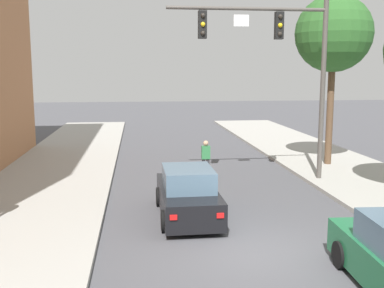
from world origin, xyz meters
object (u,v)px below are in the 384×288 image
(car_lead_black, at_px, (188,195))
(pedestrian_crossing_road, at_px, (206,157))
(traffic_signal_mast, at_px, (281,51))
(street_tree_second, at_px, (334,34))

(car_lead_black, bearing_deg, pedestrian_crossing_road, 75.42)
(traffic_signal_mast, distance_m, pedestrian_crossing_road, 5.36)
(traffic_signal_mast, xyz_separation_m, pedestrian_crossing_road, (-2.81, 1.13, -4.42))
(traffic_signal_mast, xyz_separation_m, street_tree_second, (3.40, 2.84, 0.91))
(car_lead_black, height_order, pedestrian_crossing_road, pedestrian_crossing_road)
(traffic_signal_mast, relative_size, car_lead_black, 1.76)
(traffic_signal_mast, relative_size, street_tree_second, 0.95)
(pedestrian_crossing_road, distance_m, street_tree_second, 8.36)
(traffic_signal_mast, distance_m, street_tree_second, 4.53)
(street_tree_second, bearing_deg, pedestrian_crossing_road, -164.59)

